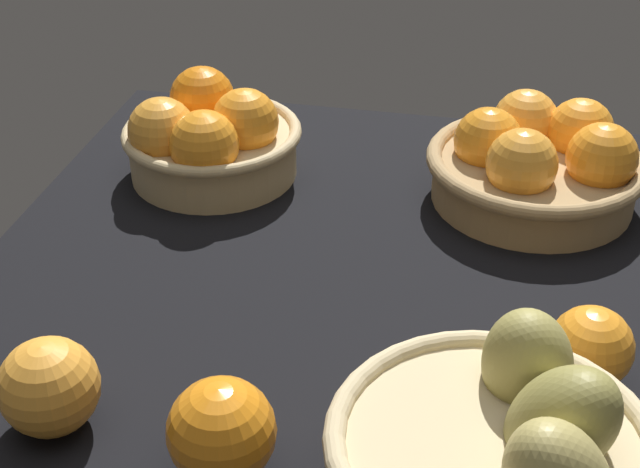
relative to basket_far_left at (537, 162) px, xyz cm
name	(u,v)px	position (x,y,z in cm)	size (l,w,h in cm)	color
market_tray	(323,301)	(22.66, -20.06, -6.06)	(84.00, 72.00, 3.00)	black
basket_far_left	(537,162)	(0.00, 0.00, 0.00)	(24.57, 24.57, 10.81)	tan
basket_far_right_pears	(507,453)	(45.90, -1.69, 0.17)	(25.35, 24.60, 14.14)	#D3BC8C
basket_near_left	(209,138)	(2.64, -37.92, 0.41)	(21.25, 21.25, 11.73)	tan
loose_orange_front_gap	(591,347)	(31.09, 4.91, -0.93)	(7.27, 7.27, 7.27)	orange
loose_orange_back_gap	(49,387)	(45.56, -37.63, -0.48)	(8.17, 8.17, 8.17)	#F49E33
loose_orange_side_gap	(222,431)	(47.58, -22.69, -0.37)	(8.38, 8.38, 8.38)	orange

